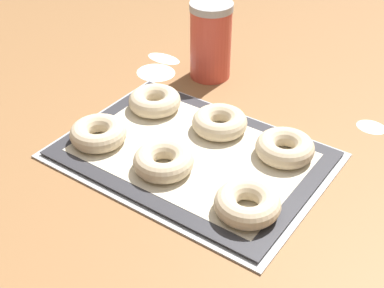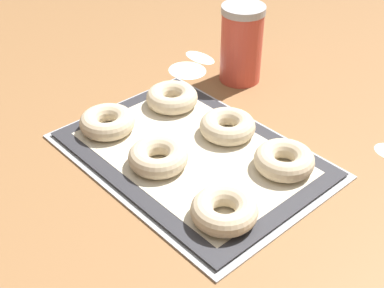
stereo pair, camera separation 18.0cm
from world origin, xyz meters
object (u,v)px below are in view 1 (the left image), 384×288
bagel_front_left (98,133)px  bagel_front_right (247,203)px  bagel_back_center (220,122)px  bagel_back_right (285,148)px  bagel_back_left (155,101)px  flour_canister (211,40)px  baking_tray (192,155)px  bagel_front_center (164,161)px

bagel_front_left → bagel_front_right: bearing=-1.4°
bagel_back_center → bagel_back_right: size_ratio=1.00×
bagel_back_left → flour_canister: size_ratio=0.61×
bagel_back_left → baking_tray: bearing=-28.0°
baking_tray → bagel_back_center: size_ratio=4.51×
bagel_front_left → bagel_back_left: size_ratio=1.00×
bagel_front_left → bagel_front_center: 0.16m
baking_tray → bagel_back_right: (0.15, 0.09, 0.03)m
bagel_back_left → bagel_back_right: size_ratio=1.00×
bagel_front_left → flour_canister: flour_canister is taller
bagel_front_center → bagel_back_right: bearing=45.3°
bagel_front_right → bagel_back_right: bearing=96.7°
baking_tray → bagel_back_left: bagel_back_left is taller
bagel_front_center → bagel_front_right: 0.18m
bagel_front_right → bagel_front_center: bearing=176.5°
baking_tray → flour_canister: (-0.15, 0.29, 0.09)m
bagel_front_center → flour_canister: 0.39m
bagel_front_right → bagel_back_right: size_ratio=1.00×
bagel_front_right → bagel_back_center: bearing=133.5°
bagel_back_center → bagel_front_center: bearing=-95.2°
baking_tray → bagel_back_left: bearing=152.0°
bagel_front_center → bagel_back_left: same height
bagel_front_center → bagel_front_right: size_ratio=1.00×
baking_tray → flour_canister: bearing=117.4°
bagel_back_left → flour_canister: flour_canister is taller
bagel_front_center → flour_canister: bearing=110.9°
bagel_front_center → bagel_back_right: (0.16, 0.16, 0.00)m
bagel_back_right → flour_canister: bearing=146.4°
baking_tray → bagel_back_center: (0.00, 0.09, 0.03)m
bagel_front_left → bagel_back_center: size_ratio=1.00×
bagel_front_left → bagel_back_center: (0.17, 0.17, 0.00)m
bagel_back_center → baking_tray: bearing=-91.6°
bagel_front_left → bagel_front_center: size_ratio=1.00×
bagel_front_center → flour_canister: flour_canister is taller
flour_canister → baking_tray: bearing=-62.6°
bagel_front_right → bagel_back_left: same height
bagel_front_left → bagel_back_left: bearing=84.5°
bagel_front_right → bagel_back_left: 0.36m
bagel_front_left → bagel_front_center: bearing=1.1°
baking_tray → bagel_back_left: size_ratio=4.51×
bagel_back_left → flour_canister: (0.00, 0.21, 0.06)m
bagel_back_center → bagel_front_left: bearing=-135.7°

